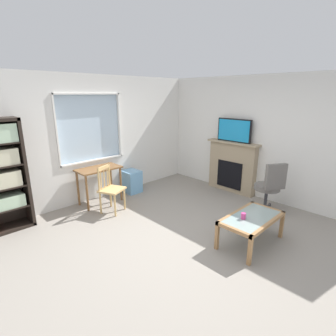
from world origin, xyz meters
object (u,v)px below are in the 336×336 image
fireplace (232,167)px  coffee_table (252,220)px  desk_under_window (99,174)px  tv (234,130)px  sippy_cup (243,216)px  wooden_chair (110,189)px  office_chair (270,185)px  plastic_drawer_unit (131,181)px

fireplace → coffee_table: bearing=-140.1°
desk_under_window → tv: bearing=-30.9°
desk_under_window → sippy_cup: (0.67, -2.91, -0.14)m
wooden_chair → office_chair: 3.03m
tv → office_chair: bearing=-112.8°
fireplace → sippy_cup: (-1.89, -1.39, -0.10)m
fireplace → tv: bearing=180.0°
wooden_chair → sippy_cup: 2.51m
fireplace → desk_under_window: bearing=149.2°
coffee_table → desk_under_window: bearing=105.6°
desk_under_window → tv: size_ratio=1.07×
office_chair → desk_under_window: bearing=127.7°
wooden_chair → plastic_drawer_unit: size_ratio=1.77×
wooden_chair → coffee_table: bearing=-69.9°
desk_under_window → tv: 3.07m
sippy_cup → wooden_chair: bearing=107.2°
desk_under_window → office_chair: office_chair is taller
desk_under_window → tv: (2.54, -1.52, 0.80)m
sippy_cup → tv: bearing=36.7°
office_chair → coffee_table: office_chair is taller
coffee_table → sippy_cup: 0.20m
sippy_cup → desk_under_window: bearing=102.9°
plastic_drawer_unit → fireplace: bearing=-42.5°
tv → sippy_cup: (-1.87, -1.39, -0.94)m
desk_under_window → wooden_chair: 0.55m
desk_under_window → sippy_cup: 2.99m
plastic_drawer_unit → coffee_table: (-0.01, -3.02, 0.12)m
fireplace → sippy_cup: fireplace is taller
desk_under_window → plastic_drawer_unit: (0.84, 0.05, -0.37)m
fireplace → tv: (-0.02, 0.00, 0.84)m
plastic_drawer_unit → wooden_chair: bearing=-148.1°
wooden_chair → tv: bearing=-21.1°
plastic_drawer_unit → tv: size_ratio=0.62×
wooden_chair → plastic_drawer_unit: (0.91, 0.57, -0.21)m
desk_under_window → plastic_drawer_unit: desk_under_window is taller
coffee_table → sippy_cup: (-0.16, 0.06, 0.11)m
desk_under_window → plastic_drawer_unit: 0.92m
plastic_drawer_unit → fireplace: (1.72, -1.57, 0.33)m
plastic_drawer_unit → coffee_table: size_ratio=0.48×
plastic_drawer_unit → fireplace: 2.35m
sippy_cup → office_chair: bearing=10.1°
fireplace → office_chair: (-0.50, -1.14, -0.03)m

